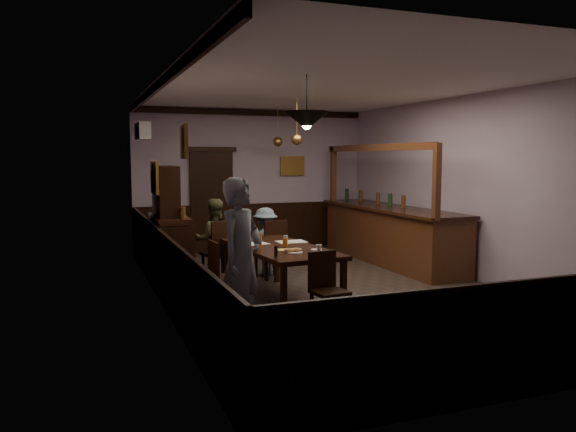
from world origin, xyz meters
name	(u,v)px	position (x,y,z in m)	size (l,w,h in m)	color
room	(332,191)	(0.00, 0.00, 1.50)	(5.01, 8.01, 3.01)	#2D2621
dining_table	(280,251)	(-0.90, -0.21, 0.69)	(1.19, 2.28, 0.75)	black
chair_far_left	(221,249)	(-1.44, 1.02, 0.55)	(0.54, 0.54, 1.01)	black
chair_far_right	(273,247)	(-0.55, 1.10, 0.53)	(0.50, 0.50, 0.97)	black
chair_near	(326,285)	(-0.79, -1.53, 0.48)	(0.43, 0.43, 0.87)	black
chair_side	(221,272)	(-1.80, -0.48, 0.50)	(0.43, 0.43, 0.92)	black
person_standing	(241,257)	(-1.84, -1.54, 0.89)	(0.65, 0.42, 1.77)	slate
person_seated_left	(214,240)	(-1.48, 1.30, 0.66)	(0.65, 0.50, 1.33)	#4D5130
person_seated_right	(265,242)	(-0.59, 1.38, 0.57)	(0.74, 0.43, 1.15)	slate
newspaper_left	(253,244)	(-1.19, 0.12, 0.75)	(0.42, 0.30, 0.01)	silver
newspaper_right	(291,242)	(-0.60, 0.12, 0.75)	(0.42, 0.30, 0.01)	silver
napkin	(283,250)	(-0.96, -0.49, 0.75)	(0.15, 0.15, 0.00)	#EAC956
saucer	(317,250)	(-0.55, -0.68, 0.76)	(0.15, 0.15, 0.01)	white
coffee_cup	(319,247)	(-0.55, -0.75, 0.80)	(0.08, 0.08, 0.07)	white
pastry_plate	(294,252)	(-0.90, -0.78, 0.76)	(0.22, 0.22, 0.01)	white
pastry_ring_a	(289,250)	(-0.96, -0.74, 0.79)	(0.13, 0.13, 0.04)	#C68C47
pastry_ring_b	(297,250)	(-0.86, -0.74, 0.79)	(0.13, 0.13, 0.04)	#C68C47
soda_can	(285,243)	(-0.85, -0.27, 0.81)	(0.07, 0.07, 0.12)	orange
beer_glass	(260,240)	(-1.17, -0.15, 0.85)	(0.06, 0.06, 0.20)	#BF721E
water_glass	(286,241)	(-0.81, -0.19, 0.82)	(0.06, 0.06, 0.15)	silver
pepper_mill	(276,251)	(-1.22, -0.95, 0.82)	(0.04, 0.04, 0.14)	black
sideboard	(169,238)	(-2.21, 1.17, 0.74)	(0.50, 1.41, 1.86)	black
bar_counter	(390,233)	(1.99, 1.67, 0.57)	(0.92, 3.96, 2.22)	#461F12
door_back	(212,203)	(-0.90, 3.95, 1.05)	(0.90, 0.06, 2.10)	black
ac_unit	(143,131)	(-2.38, 2.90, 2.45)	(0.20, 0.85, 0.30)	white
picture_left_small	(184,142)	(-2.46, -1.60, 2.15)	(0.04, 0.28, 0.36)	olive
picture_left_large	(155,177)	(-2.46, 0.80, 1.70)	(0.04, 0.62, 0.48)	olive
picture_back	(292,166)	(0.90, 3.96, 1.80)	(0.55, 0.04, 0.42)	olive
pendant_iron	(307,121)	(-0.83, -1.00, 2.44)	(0.56, 0.56, 0.67)	black
pendant_brass_mid	(297,139)	(0.10, 1.68, 2.30)	(0.20, 0.20, 0.81)	#BF8C3F
pendant_brass_far	(278,142)	(0.30, 3.23, 2.30)	(0.20, 0.20, 0.81)	#BF8C3F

